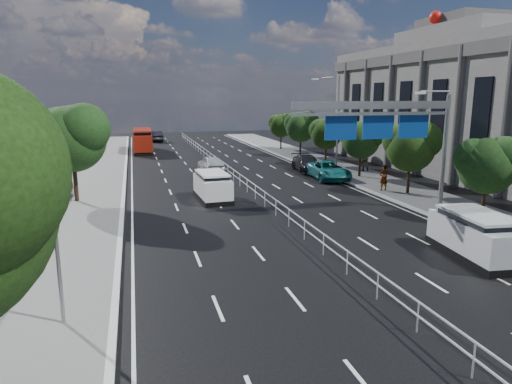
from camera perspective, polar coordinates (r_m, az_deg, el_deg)
name	(u,v)px	position (r m, az deg, el deg)	size (l,w,h in m)	color
ground	(366,290)	(17.88, 13.56, -11.86)	(160.00, 160.00, 0.00)	black
sidewalk_near	(29,328)	(16.28, -26.47, -15.03)	(5.00, 140.00, 0.14)	slate
kerb_near	(114,318)	(15.94, -17.34, -14.86)	(0.25, 140.00, 0.15)	silver
median_fence	(235,176)	(38.23, -2.61, 1.96)	(0.05, 85.00, 1.02)	silver
hedge_near	(6,268)	(21.08, -28.78, -8.29)	(1.00, 36.00, 0.44)	black
toilet_sign	(40,238)	(15.14, -25.44, -5.22)	(1.62, 0.18, 4.34)	gray
overhead_gantry	(391,122)	(28.53, 16.47, 8.40)	(10.24, 0.38, 7.45)	gray
streetlight_far	(335,117)	(44.40, 9.85, 9.26)	(2.78, 2.40, 9.00)	gray
civic_hall	(484,105)	(48.25, 26.60, 9.65)	(14.40, 36.00, 14.35)	slate
near_tree_back	(73,135)	(32.57, -21.95, 6.64)	(4.84, 4.51, 6.69)	black
far_tree_c	(488,163)	(28.96, 27.05, 3.29)	(3.52, 3.28, 4.94)	black
far_tree_d	(412,145)	(34.82, 18.87, 5.62)	(3.85, 3.59, 5.34)	black
far_tree_e	(362,138)	(41.24, 13.06, 6.64)	(3.63, 3.38, 5.13)	black
far_tree_f	(327,132)	(47.97, 8.84, 7.42)	(3.52, 3.28, 5.02)	black
far_tree_g	(301,125)	(54.88, 5.68, 8.32)	(3.96, 3.69, 5.45)	black
far_tree_h	(281,124)	(61.96, 3.20, 8.45)	(3.41, 3.18, 4.91)	black
white_minivan	(212,186)	(31.89, -5.46, 0.72)	(2.16, 4.59, 1.96)	black
red_bus	(143,140)	(61.61, -13.99, 6.32)	(2.48, 9.81, 2.92)	black
near_car_silver	(211,164)	(44.11, -5.68, 3.56)	(1.82, 4.52, 1.54)	silver
near_car_dark	(156,136)	(75.35, -12.40, 6.82)	(1.77, 5.07, 1.67)	black
silver_minivan	(477,236)	(22.69, 25.86, -4.92)	(2.62, 5.13, 2.05)	black
parked_car_teal	(328,170)	(40.22, 9.05, 2.70)	(2.63, 5.71, 1.59)	#166265
parked_car_dark	(307,163)	(44.22, 6.43, 3.57)	(2.16, 5.30, 1.54)	black
pedestrian_a	(384,178)	(35.57, 15.68, 1.73)	(0.71, 0.46, 1.94)	gray
pedestrian_b	(364,160)	(44.76, 13.40, 3.88)	(0.96, 0.75, 1.97)	gray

